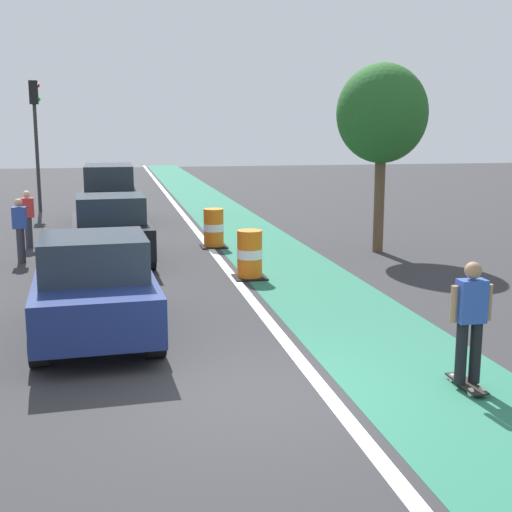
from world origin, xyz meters
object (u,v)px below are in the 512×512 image
parked_suv_third (110,193)px  skateboarder_on_lane (470,321)px  parked_sedan_second (111,229)px  traffic_barrel_mid (214,229)px  street_tree_sidewalk (382,115)px  pedestrian_waiting (20,228)px  traffic_light_corner (36,122)px  parked_sedan_nearest (94,287)px  pedestrian_crossing (28,217)px  traffic_barrel_front (250,255)px

parked_suv_third → skateboarder_on_lane: bearing=-74.9°
parked_sedan_second → parked_suv_third: 7.33m
traffic_barrel_mid → street_tree_sidewalk: size_ratio=0.22×
skateboarder_on_lane → pedestrian_waiting: skateboarder_on_lane is taller
parked_suv_third → traffic_light_corner: 5.40m
parked_sedan_nearest → pedestrian_crossing: bearing=102.7°
skateboarder_on_lane → parked_sedan_second: parked_sedan_second is taller
pedestrian_crossing → pedestrian_waiting: 2.19m
parked_sedan_nearest → street_tree_sidewalk: (7.34, 6.38, 2.83)m
pedestrian_crossing → skateboarder_on_lane: bearing=-60.9°
parked_sedan_second → pedestrian_crossing: (-2.27, 2.58, 0.03)m
parked_sedan_nearest → traffic_light_corner: size_ratio=0.82×
traffic_barrel_mid → traffic_light_corner: traffic_light_corner is taller
traffic_light_corner → street_tree_sidewalk: bearing=-48.7°
traffic_barrel_mid → pedestrian_waiting: (-5.04, -1.23, 0.33)m
traffic_barrel_mid → skateboarder_on_lane: bearing=-81.3°
traffic_barrel_front → pedestrian_crossing: pedestrian_crossing is taller
parked_suv_third → pedestrian_waiting: bearing=-107.4°
traffic_barrel_front → street_tree_sidewalk: (4.05, 2.56, 3.14)m
street_tree_sidewalk → pedestrian_waiting: bearing=177.7°
pedestrian_crossing → traffic_barrel_mid: bearing=-10.6°
parked_suv_third → traffic_light_corner: (-2.76, 3.93, 2.47)m
parked_sedan_second → traffic_barrel_mid: size_ratio=3.84×
pedestrian_crossing → pedestrian_waiting: (0.05, -2.19, 0.00)m
parked_suv_third → pedestrian_crossing: parked_suv_third is taller
parked_sedan_nearest → parked_sedan_second: (0.25, 6.37, 0.00)m
skateboarder_on_lane → parked_suv_third: parked_suv_third is taller
skateboarder_on_lane → street_tree_sidewalk: (2.55, 9.65, 2.76)m
parked_sedan_second → traffic_barrel_mid: bearing=29.8°
parked_sedan_second → parked_suv_third: (-0.04, 7.32, 0.20)m
skateboarder_on_lane → parked_suv_third: (-4.58, 16.97, 0.12)m
skateboarder_on_lane → parked_sedan_nearest: parked_sedan_nearest is taller
parked_suv_third → traffic_barrel_front: parked_suv_third is taller
parked_suv_third → traffic_barrel_mid: bearing=-63.3°
parked_suv_third → street_tree_sidewalk: bearing=-45.7°
traffic_barrel_mid → parked_suv_third: bearing=116.7°
parked_suv_third → street_tree_sidewalk: (7.13, -7.32, 2.63)m
traffic_barrel_mid → pedestrian_waiting: size_ratio=0.68×
street_tree_sidewalk → parked_sedan_nearest: bearing=-139.0°
parked_sedan_second → pedestrian_waiting: bearing=170.1°
traffic_barrel_front → pedestrian_waiting: pedestrian_waiting is taller
traffic_barrel_mid → traffic_light_corner: 11.54m
traffic_light_corner → street_tree_sidewalk: 14.98m
traffic_barrel_mid → pedestrian_waiting: pedestrian_waiting is taller
traffic_barrel_front → pedestrian_crossing: 7.39m
traffic_light_corner → parked_suv_third: bearing=-54.9°
parked_sedan_nearest → traffic_barrel_front: parked_sedan_nearest is taller
street_tree_sidewalk → traffic_light_corner: bearing=131.3°
traffic_light_corner → street_tree_sidewalk: (9.89, -11.24, 0.17)m
parked_sedan_second → traffic_light_corner: 11.90m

